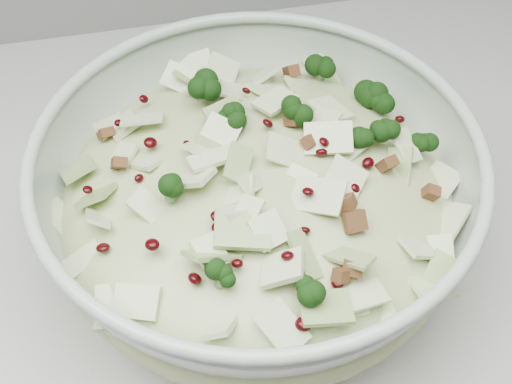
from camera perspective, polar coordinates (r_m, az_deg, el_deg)
counter at (r=1.12m, az=9.89°, el=-12.67°), size 3.60×0.60×0.90m
mixing_bowl at (r=0.59m, az=0.09°, el=-1.08°), size 0.39×0.39×0.14m
salad at (r=0.57m, az=0.09°, el=0.40°), size 0.35×0.35×0.14m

